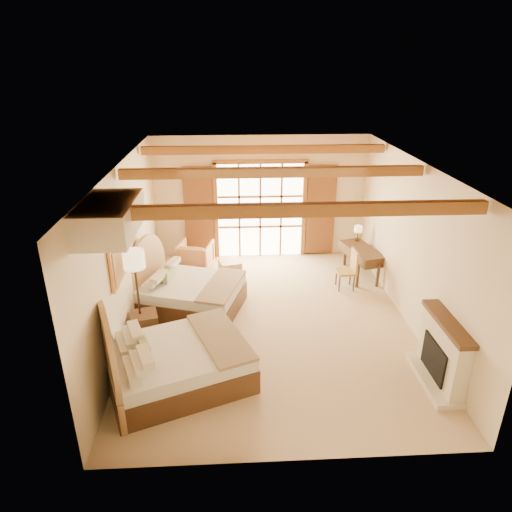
{
  "coord_description": "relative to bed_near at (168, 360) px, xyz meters",
  "views": [
    {
      "loc": [
        -0.75,
        -7.96,
        4.93
      ],
      "look_at": [
        -0.29,
        0.2,
        1.38
      ],
      "focal_mm": 32.0,
      "sensor_mm": 36.0,
      "label": 1
    }
  ],
  "objects": [
    {
      "name": "floor_lamp",
      "position": [
        -0.66,
        1.31,
        1.11
      ],
      "size": [
        0.39,
        0.39,
        1.82
      ],
      "color": "#322516",
      "rests_on": "floor"
    },
    {
      "name": "wall_back",
      "position": [
        1.84,
        5.28,
        1.16
      ],
      "size": [
        5.5,
        0.0,
        5.5
      ],
      "primitive_type": "plane",
      "rotation": [
        1.57,
        0.0,
        0.0
      ],
      "color": "beige",
      "rests_on": "ground"
    },
    {
      "name": "desk_lamp",
      "position": [
        4.23,
        4.34,
        0.58
      ],
      "size": [
        0.2,
        0.2,
        0.39
      ],
      "color": "#322516",
      "rests_on": "desk"
    },
    {
      "name": "ceiling_beams",
      "position": [
        1.84,
        1.78,
        2.64
      ],
      "size": [
        5.39,
        4.6,
        0.18
      ],
      "primitive_type": null,
      "color": "#93601F",
      "rests_on": "ceiling"
    },
    {
      "name": "floor",
      "position": [
        1.84,
        1.78,
        -0.44
      ],
      "size": [
        7.0,
        7.0,
        0.0
      ],
      "primitive_type": "plane",
      "color": "#C6AE87",
      "rests_on": "ground"
    },
    {
      "name": "wall_right",
      "position": [
        4.59,
        1.78,
        1.16
      ],
      "size": [
        0.0,
        7.0,
        7.0
      ],
      "primitive_type": "plane",
      "rotation": [
        1.57,
        0.0,
        -1.57
      ],
      "color": "beige",
      "rests_on": "ground"
    },
    {
      "name": "ceiling",
      "position": [
        1.84,
        1.78,
        2.76
      ],
      "size": [
        7.0,
        7.0,
        0.0
      ],
      "primitive_type": "plane",
      "rotation": [
        3.14,
        0.0,
        0.0
      ],
      "color": "#BC6D39",
      "rests_on": "ground"
    },
    {
      "name": "painting",
      "position": [
        -0.87,
        1.03,
        1.31
      ],
      "size": [
        0.06,
        0.95,
        0.75
      ],
      "color": "#BE7E3C",
      "rests_on": "wall_left"
    },
    {
      "name": "canopy_valance",
      "position": [
        -0.56,
        -0.22,
        2.51
      ],
      "size": [
        0.7,
        1.4,
        0.45
      ],
      "primitive_type": "cube",
      "color": "beige",
      "rests_on": "ceiling"
    },
    {
      "name": "french_doors",
      "position": [
        1.84,
        5.22,
        0.81
      ],
      "size": [
        3.95,
        0.08,
        2.6
      ],
      "color": "white",
      "rests_on": "ground"
    },
    {
      "name": "nightstand",
      "position": [
        -0.59,
        1.29,
        -0.16
      ],
      "size": [
        0.57,
        0.57,
        0.56
      ],
      "primitive_type": "cube",
      "rotation": [
        0.0,
        0.0,
        0.25
      ],
      "color": "#4D321D",
      "rests_on": "floor"
    },
    {
      "name": "ottoman",
      "position": [
        1.02,
        4.07,
        -0.26
      ],
      "size": [
        0.6,
        0.6,
        0.36
      ],
      "primitive_type": "cube",
      "rotation": [
        0.0,
        0.0,
        0.26
      ],
      "color": "#9F7249",
      "rests_on": "floor"
    },
    {
      "name": "desk",
      "position": [
        4.22,
        3.82,
        -0.05
      ],
      "size": [
        0.88,
        1.43,
        0.72
      ],
      "rotation": [
        0.0,
        0.0,
        0.25
      ],
      "color": "#4D321D",
      "rests_on": "floor"
    },
    {
      "name": "bed_far",
      "position": [
        0.04,
        2.43,
        -0.03
      ],
      "size": [
        2.49,
        2.09,
        1.35
      ],
      "rotation": [
        0.0,
        0.0,
        -0.3
      ],
      "color": "#4D321D",
      "rests_on": "floor"
    },
    {
      "name": "armchair",
      "position": [
        0.16,
        4.38,
        -0.07
      ],
      "size": [
        0.95,
        0.97,
        0.74
      ],
      "primitive_type": "imported",
      "rotation": [
        0.0,
        0.0,
        -3.36
      ],
      "color": "tan",
      "rests_on": "floor"
    },
    {
      "name": "bed_near",
      "position": [
        0.0,
        0.0,
        0.0
      ],
      "size": [
        2.77,
        2.34,
        1.45
      ],
      "rotation": [
        0.0,
        0.0,
        0.37
      ],
      "color": "#4D321D",
      "rests_on": "floor"
    },
    {
      "name": "wall_left",
      "position": [
        -0.91,
        1.78,
        1.16
      ],
      "size": [
        0.0,
        7.0,
        7.0
      ],
      "primitive_type": "plane",
      "rotation": [
        1.57,
        0.0,
        1.57
      ],
      "color": "beige",
      "rests_on": "ground"
    },
    {
      "name": "desk_chair",
      "position": [
        3.71,
        3.17,
        -0.14
      ],
      "size": [
        0.44,
        0.44,
        0.95
      ],
      "rotation": [
        0.0,
        0.0,
        0.06
      ],
      "color": "#B18B40",
      "rests_on": "floor"
    },
    {
      "name": "fireplace",
      "position": [
        4.44,
        -0.22,
        0.07
      ],
      "size": [
        0.46,
        1.4,
        1.16
      ],
      "color": "beige",
      "rests_on": "ground"
    }
  ]
}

